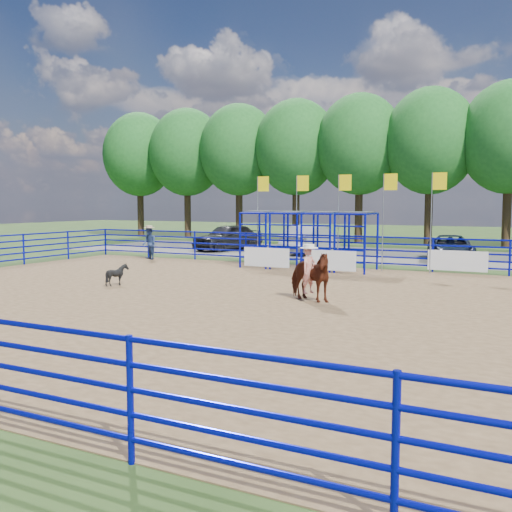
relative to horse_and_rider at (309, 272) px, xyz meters
name	(u,v)px	position (x,y,z in m)	size (l,w,h in m)	color
ground	(269,304)	(-0.88, -0.94, -0.88)	(120.00, 120.00, 0.00)	#365020
arena_dirt	(269,304)	(-0.88, -0.94, -0.87)	(30.00, 20.00, 0.02)	olive
gravel_strip	(399,256)	(-0.88, 16.06, -0.88)	(40.00, 10.00, 0.01)	slate
horse_and_rider	(309,272)	(0.00, 0.00, 0.00)	(1.98, 1.46, 2.41)	#5A2312
calf	(117,275)	(-7.27, -0.11, -0.47)	(0.63, 0.71, 0.79)	black
spectator_cowboy	(149,243)	(-12.04, 8.05, 0.01)	(1.03, 0.96, 1.74)	navy
car_a	(228,237)	(-11.30, 15.04, -0.05)	(1.94, 4.82, 1.64)	black
car_b	(311,239)	(-5.84, 15.24, -0.05)	(1.75, 5.01, 1.65)	gray
car_c	(450,248)	(2.12, 14.23, -0.22)	(2.18, 4.73, 1.31)	black
perimeter_fence	(269,279)	(-0.88, -0.94, -0.13)	(30.10, 20.10, 1.50)	#080DB2
chute_assembly	(315,241)	(-2.78, 7.89, 0.38)	(19.32, 2.41, 4.20)	#080DB2
treeline	(431,136)	(-0.88, 25.06, 6.65)	(56.40, 6.40, 11.24)	#3F2B19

